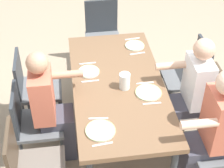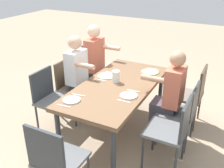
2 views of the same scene
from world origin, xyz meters
TOP-DOWN VIEW (x-y plane):
  - ground_plane at (0.00, 0.00)m, footprint 16.00×16.00m
  - dining_table at (0.00, 0.00)m, footprint 1.81×0.89m
  - chair_west_north at (-0.69, 0.87)m, footprint 0.44×0.44m
  - chair_west_south at (-0.69, -0.87)m, footprint 0.44×0.44m
  - chair_mid_north at (-0.15, 0.86)m, footprint 0.44×0.44m
  - chair_mid_south at (-0.15, -0.86)m, footprint 0.44×0.44m
  - chair_east_north at (0.34, 0.86)m, footprint 0.44×0.44m
  - chair_east_south at (0.34, -0.86)m, footprint 0.44×0.44m
  - chair_head_east at (1.33, 0.00)m, footprint 0.44×0.44m
  - diner_woman_green at (-0.15, -0.68)m, footprint 0.35×0.49m
  - diner_man_white at (-0.15, 0.66)m, footprint 0.35×0.49m
  - diner_guest_third at (-0.70, -0.69)m, footprint 0.35×0.49m
  - plate_0 at (-0.61, 0.24)m, footprint 0.26×0.26m
  - fork_0 at (-0.76, 0.24)m, footprint 0.03×0.17m
  - spoon_0 at (-0.46, 0.24)m, footprint 0.03×0.17m
  - plate_1 at (-0.18, -0.26)m, footprint 0.25×0.25m
  - fork_1 at (-0.33, -0.26)m, footprint 0.02×0.17m
  - spoon_1 at (-0.03, -0.26)m, footprint 0.02×0.17m
  - plate_2 at (0.22, 0.27)m, footprint 0.22×0.22m
  - fork_2 at (0.07, 0.27)m, footprint 0.02×0.17m
  - spoon_2 at (0.37, 0.27)m, footprint 0.02×0.17m
  - plate_3 at (0.63, -0.28)m, footprint 0.22×0.22m
  - fork_3 at (0.48, -0.28)m, footprint 0.04×0.17m
  - spoon_3 at (0.78, -0.28)m, footprint 0.03×0.17m
  - water_pitcher at (-0.07, -0.05)m, footprint 0.10×0.10m

SIDE VIEW (x-z plane):
  - ground_plane at x=0.00m, z-range 0.00..0.00m
  - chair_mid_north at x=-0.15m, z-range 0.07..0.93m
  - chair_mid_south at x=-0.15m, z-range 0.07..0.94m
  - chair_west_north at x=-0.69m, z-range 0.07..0.97m
  - chair_east_south at x=0.34m, z-range 0.08..0.97m
  - chair_head_east at x=1.33m, z-range 0.07..0.99m
  - chair_east_north at x=0.34m, z-range 0.08..0.98m
  - chair_west_south at x=-0.69m, z-range 0.07..1.02m
  - dining_table at x=0.00m, z-range 0.30..1.04m
  - diner_man_white at x=-0.15m, z-range 0.04..1.31m
  - diner_woman_green at x=-0.15m, z-range 0.04..1.32m
  - diner_guest_third at x=-0.70m, z-range 0.05..1.37m
  - fork_0 at x=-0.76m, z-range 0.74..0.75m
  - spoon_0 at x=-0.46m, z-range 0.74..0.75m
  - fork_1 at x=-0.33m, z-range 0.74..0.75m
  - spoon_1 at x=-0.03m, z-range 0.74..0.75m
  - fork_2 at x=0.07m, z-range 0.74..0.75m
  - spoon_2 at x=0.37m, z-range 0.74..0.75m
  - fork_3 at x=0.48m, z-range 0.74..0.75m
  - spoon_3 at x=0.78m, z-range 0.74..0.75m
  - plate_0 at x=-0.61m, z-range 0.74..0.76m
  - plate_1 at x=-0.18m, z-range 0.74..0.76m
  - plate_2 at x=0.22m, z-range 0.74..0.76m
  - plate_3 at x=0.63m, z-range 0.74..0.76m
  - water_pitcher at x=-0.07m, z-range 0.73..0.89m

